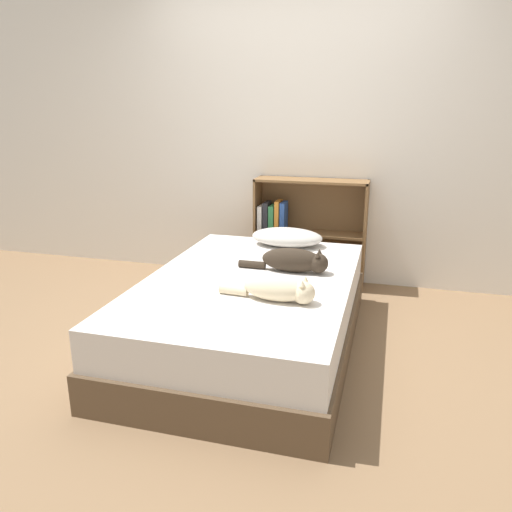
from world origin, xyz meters
TOP-DOWN VIEW (x-y plane):
  - ground_plane at (0.00, 0.00)m, footprint 8.00×8.00m
  - wall_back at (0.00, 1.45)m, footprint 8.00×0.06m
  - bed at (0.00, 0.00)m, footprint 1.30×2.01m
  - pillow at (0.07, 0.81)m, footprint 0.55×0.34m
  - cat_light at (0.27, -0.33)m, footprint 0.56×0.18m
  - cat_dark at (0.26, 0.19)m, footprint 0.60×0.14m
  - bookshelf at (0.12, 1.32)m, footprint 0.95×0.26m

SIDE VIEW (x-z plane):
  - ground_plane at x=0.00m, z-range 0.00..0.00m
  - bed at x=0.00m, z-range 0.00..0.46m
  - bookshelf at x=0.12m, z-range 0.02..0.94m
  - pillow at x=0.07m, z-range 0.47..0.60m
  - cat_light at x=0.27m, z-range 0.46..0.61m
  - cat_dark at x=0.26m, z-range 0.46..0.62m
  - wall_back at x=0.00m, z-range 0.00..2.50m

